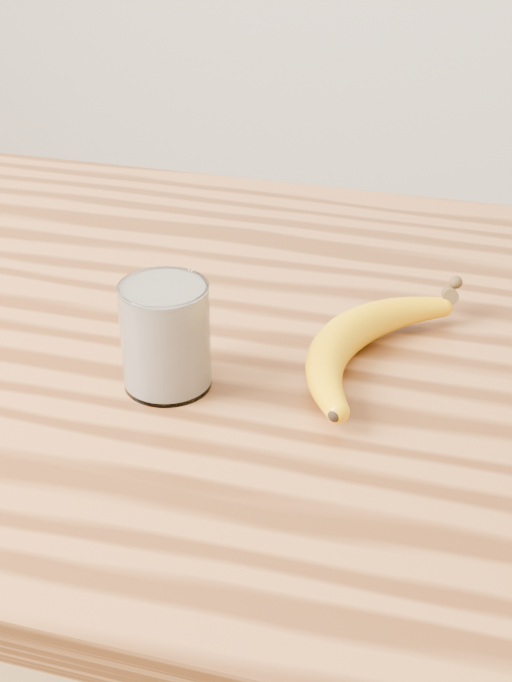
# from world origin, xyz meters

# --- Properties ---
(table) EXTENTS (1.20, 0.80, 0.90)m
(table) POSITION_xyz_m (0.00, 0.00, 0.77)
(table) COLOR #975B2C
(table) RESTS_ON ground
(smoothie_glass) EXTENTS (0.08, 0.08, 0.10)m
(smoothie_glass) POSITION_xyz_m (-0.07, -0.11, 0.95)
(smoothie_glass) COLOR white
(smoothie_glass) RESTS_ON table
(banana) EXTENTS (0.20, 0.34, 0.04)m
(banana) POSITION_xyz_m (0.07, -0.02, 0.92)
(banana) COLOR #E7A200
(banana) RESTS_ON table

